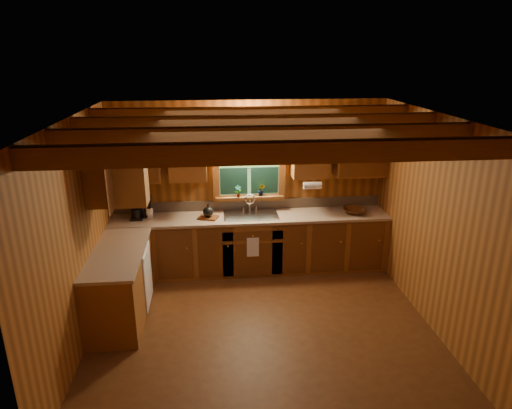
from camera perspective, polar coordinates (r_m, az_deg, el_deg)
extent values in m
plane|color=#532D14|center=(5.86, 0.80, -15.19)|extent=(4.20, 4.20, 0.00)
plane|color=brown|center=(4.90, 0.94, 10.86)|extent=(4.20, 4.20, 0.00)
plane|color=brown|center=(7.03, -0.89, 2.52)|extent=(4.20, 0.00, 4.20)
plane|color=brown|center=(3.58, 4.43, -14.92)|extent=(4.20, 0.00, 4.20)
plane|color=brown|center=(5.44, -21.76, -3.94)|extent=(0.00, 3.80, 3.80)
plane|color=brown|center=(5.85, 21.77, -2.34)|extent=(0.00, 3.80, 3.80)
cube|color=brown|center=(3.75, 3.05, 6.60)|extent=(4.20, 0.14, 0.18)
cube|color=brown|center=(4.52, 1.52, 8.77)|extent=(4.20, 0.14, 0.18)
cube|color=brown|center=(5.31, 0.43, 10.29)|extent=(4.20, 0.14, 0.18)
cube|color=brown|center=(6.10, -0.38, 11.42)|extent=(4.20, 0.14, 0.18)
cube|color=brown|center=(7.04, -0.64, -5.00)|extent=(4.20, 0.62, 0.86)
cube|color=brown|center=(6.15, -16.78, -9.66)|extent=(0.62, 1.60, 0.86)
cube|color=tan|center=(6.87, -0.65, -1.57)|extent=(4.20, 0.66, 0.04)
cube|color=tan|center=(5.95, -17.10, -5.84)|extent=(0.64, 1.60, 0.04)
cube|color=#9C8269|center=(7.11, -0.87, 0.01)|extent=(4.20, 0.02, 0.16)
cube|color=white|center=(6.27, -13.55, -8.78)|extent=(0.02, 0.60, 0.80)
cube|color=brown|center=(6.80, -15.28, 5.99)|extent=(0.78, 0.34, 0.78)
cube|color=brown|center=(6.72, -8.68, 6.28)|extent=(0.55, 0.34, 0.78)
cube|color=brown|center=(6.87, 6.93, 6.64)|extent=(0.55, 0.34, 0.78)
cube|color=brown|center=(7.08, 13.15, 6.65)|extent=(0.78, 0.34, 0.78)
cube|color=brown|center=(5.85, -19.08, 3.55)|extent=(0.34, 1.10, 0.78)
cube|color=brown|center=(6.82, -0.89, 8.07)|extent=(1.12, 0.08, 0.10)
cube|color=brown|center=(7.05, -0.85, 0.87)|extent=(1.12, 0.08, 0.10)
cube|color=brown|center=(6.90, -5.11, 4.29)|extent=(0.10, 0.08, 0.80)
cube|color=brown|center=(6.98, 3.31, 4.51)|extent=(0.10, 0.08, 0.80)
cube|color=#437A33|center=(6.96, -0.90, 4.48)|extent=(0.92, 0.01, 0.80)
cube|color=black|center=(6.96, -2.83, 2.97)|extent=(0.42, 0.02, 0.42)
cube|color=black|center=(7.00, 1.08, 3.08)|extent=(0.42, 0.02, 0.42)
cylinder|color=black|center=(6.93, -0.88, 4.59)|extent=(0.92, 0.01, 0.01)
cube|color=brown|center=(7.01, -0.83, 0.92)|extent=(1.06, 0.14, 0.04)
cylinder|color=black|center=(6.78, -0.90, 9.97)|extent=(0.08, 0.03, 0.08)
cylinder|color=black|center=(6.72, -1.72, 9.88)|extent=(0.09, 0.17, 0.08)
cylinder|color=black|center=(6.73, 0.00, 9.91)|extent=(0.09, 0.17, 0.08)
sphere|color=#FFE0A5|center=(6.67, -2.20, 9.19)|extent=(0.13, 0.13, 0.13)
sphere|color=#FFE0A5|center=(6.69, 0.57, 9.24)|extent=(0.13, 0.13, 0.13)
cylinder|color=white|center=(6.80, 7.13, 2.40)|extent=(0.27, 0.11, 0.11)
cube|color=white|center=(6.71, -0.39, -5.43)|extent=(0.18, 0.01, 0.30)
cube|color=silver|center=(6.87, -0.66, -1.35)|extent=(0.82, 0.48, 0.02)
cube|color=#262628|center=(6.88, -2.24, -1.91)|extent=(0.34, 0.40, 0.14)
cube|color=#262628|center=(6.91, 0.91, -1.80)|extent=(0.34, 0.40, 0.14)
cylinder|color=silver|center=(7.00, -0.79, -0.03)|extent=(0.04, 0.04, 0.22)
torus|color=silver|center=(6.91, -0.75, 0.67)|extent=(0.16, 0.02, 0.16)
cube|color=black|center=(6.96, -14.78, -1.66)|extent=(0.17, 0.21, 0.03)
cube|color=black|center=(6.97, -14.80, -0.30)|extent=(0.17, 0.08, 0.29)
cube|color=black|center=(6.85, -15.00, 0.46)|extent=(0.17, 0.19, 0.04)
cylinder|color=black|center=(6.90, -14.87, -1.10)|extent=(0.11, 0.11, 0.13)
cylinder|color=silver|center=(6.93, -13.36, -1.02)|extent=(0.13, 0.13, 0.17)
cylinder|color=black|center=(6.87, -13.63, 0.29)|extent=(0.03, 0.04, 0.24)
cylinder|color=black|center=(6.87, -13.47, 0.33)|extent=(0.01, 0.01, 0.24)
cylinder|color=black|center=(6.88, -13.31, 0.36)|extent=(0.03, 0.04, 0.24)
cylinder|color=black|center=(6.89, -13.20, 0.39)|extent=(0.05, 0.06, 0.24)
cube|color=#582E12|center=(6.79, -6.06, -1.64)|extent=(0.33, 0.29, 0.03)
sphere|color=black|center=(6.76, -6.08, -0.93)|extent=(0.15, 0.15, 0.15)
cylinder|color=black|center=(6.73, -6.11, -0.14)|extent=(0.02, 0.02, 0.04)
imported|color=#48230C|center=(7.11, 12.31, -0.78)|extent=(0.43, 0.43, 0.08)
imported|color=#582E12|center=(6.92, -2.27, 1.68)|extent=(0.11, 0.09, 0.19)
imported|color=#582E12|center=(6.98, 0.68, 1.86)|extent=(0.13, 0.12, 0.19)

